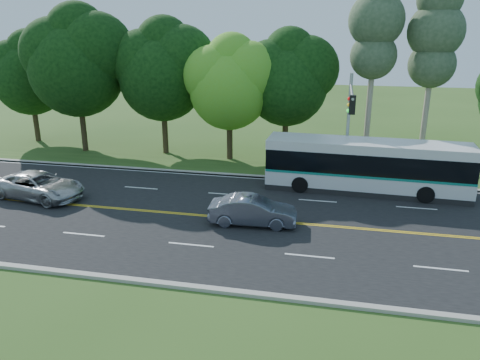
% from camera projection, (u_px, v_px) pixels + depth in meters
% --- Properties ---
extents(ground, '(120.00, 120.00, 0.00)m').
position_uv_depth(ground, '(220.00, 217.00, 25.00)').
color(ground, '#30501A').
rests_on(ground, ground).
extents(road, '(60.00, 14.00, 0.02)m').
position_uv_depth(road, '(220.00, 217.00, 24.99)').
color(road, black).
rests_on(road, ground).
extents(curb_north, '(60.00, 0.30, 0.15)m').
position_uv_depth(curb_north, '(246.00, 176.00, 31.61)').
color(curb_north, '#A19D91').
rests_on(curb_north, ground).
extents(curb_south, '(60.00, 0.30, 0.15)m').
position_uv_depth(curb_south, '(175.00, 285.00, 18.34)').
color(curb_south, '#A19D91').
rests_on(curb_south, ground).
extents(grass_verge, '(60.00, 4.00, 0.10)m').
position_uv_depth(grass_verge, '(251.00, 168.00, 33.33)').
color(grass_verge, '#30501A').
rests_on(grass_verge, ground).
extents(lane_markings, '(57.60, 13.82, 0.00)m').
position_uv_depth(lane_markings, '(218.00, 217.00, 25.01)').
color(lane_markings, gold).
rests_on(lane_markings, road).
extents(tree_row, '(44.70, 9.10, 13.84)m').
position_uv_depth(tree_row, '(192.00, 67.00, 35.13)').
color(tree_row, '#312315').
rests_on(tree_row, ground).
extents(bougainvillea_hedge, '(9.50, 2.25, 1.50)m').
position_uv_depth(bougainvillea_hedge, '(355.00, 169.00, 30.94)').
color(bougainvillea_hedge, '#9A0C40').
rests_on(bougainvillea_hedge, ground).
extents(traffic_signal, '(0.42, 6.10, 7.00)m').
position_uv_depth(traffic_signal, '(349.00, 117.00, 27.27)').
color(traffic_signal, '#989CA1').
rests_on(traffic_signal, ground).
extents(transit_bus, '(12.13, 3.10, 3.15)m').
position_uv_depth(transit_bus, '(366.00, 167.00, 28.37)').
color(transit_bus, silver).
rests_on(transit_bus, road).
extents(sedan, '(4.55, 1.83, 1.47)m').
position_uv_depth(sedan, '(253.00, 211.00, 23.88)').
color(sedan, slate).
rests_on(sedan, road).
extents(suv, '(5.84, 3.45, 1.52)m').
position_uv_depth(suv, '(39.00, 186.00, 27.49)').
color(suv, '#A9ABAD').
rests_on(suv, road).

